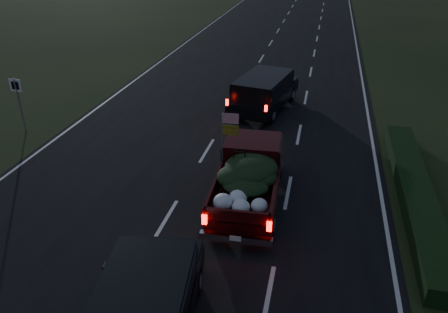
% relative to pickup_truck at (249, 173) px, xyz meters
% --- Properties ---
extents(ground, '(120.00, 120.00, 0.00)m').
position_rel_pickup_truck_xyz_m(ground, '(-2.32, -1.80, -1.03)').
color(ground, black).
rests_on(ground, ground).
extents(road_asphalt, '(14.00, 120.00, 0.02)m').
position_rel_pickup_truck_xyz_m(road_asphalt, '(-2.32, -1.80, -1.02)').
color(road_asphalt, black).
rests_on(road_asphalt, ground).
extents(hedge_row, '(1.00, 10.00, 0.60)m').
position_rel_pickup_truck_xyz_m(hedge_row, '(5.48, 1.20, -0.73)').
color(hedge_row, black).
rests_on(hedge_row, ground).
extents(route_sign, '(0.55, 0.08, 2.50)m').
position_rel_pickup_truck_xyz_m(route_sign, '(-10.82, 3.20, 0.63)').
color(route_sign, gray).
rests_on(route_sign, ground).
extents(pickup_truck, '(2.26, 5.32, 2.74)m').
position_rel_pickup_truck_xyz_m(pickup_truck, '(0.00, 0.00, 0.00)').
color(pickup_truck, black).
rests_on(pickup_truck, ground).
extents(lead_suv, '(3.05, 5.38, 1.46)m').
position_rel_pickup_truck_xyz_m(lead_suv, '(-0.75, 8.37, 0.08)').
color(lead_suv, black).
rests_on(lead_suv, ground).
extents(rear_suv, '(2.60, 4.91, 1.35)m').
position_rel_pickup_truck_xyz_m(rear_suv, '(-1.16, -6.29, -0.01)').
color(rear_suv, black).
rests_on(rear_suv, ground).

